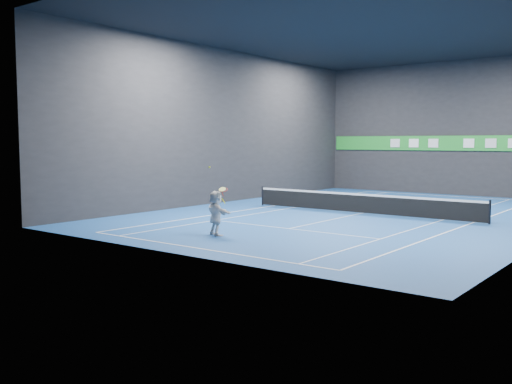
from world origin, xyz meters
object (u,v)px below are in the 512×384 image
Objects in this scene: tennis_ball at (209,167)px; player at (216,213)px; tennis_racket at (223,191)px; tennis_net at (361,203)px.

player is at bearing -12.69° from tennis_ball.
tennis_ball is at bearing 176.74° from tennis_racket.
player is 9.60m from tennis_net.
player is 0.14× the size of tennis_net.
tennis_ball is 0.01× the size of tennis_net.
tennis_ball is 9.79m from tennis_net.
tennis_racket reaches higher than tennis_net.
player is 23.27× the size of tennis_ball.
tennis_racket is at bearing -95.44° from tennis_net.
player is 2.62× the size of tennis_racket.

